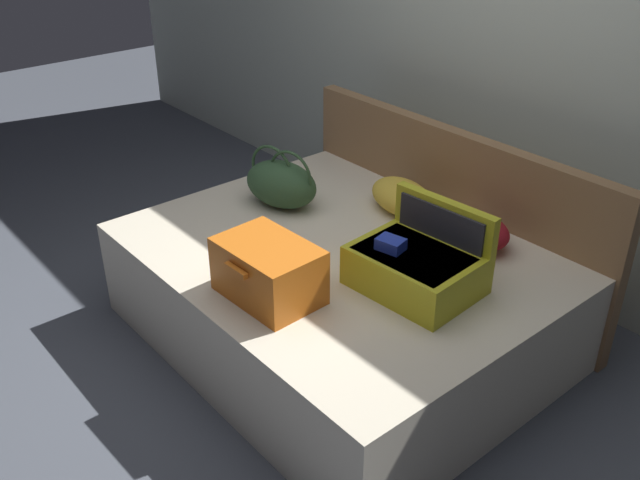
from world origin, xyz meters
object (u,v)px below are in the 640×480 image
(hard_case_medium, at_px, (269,270))
(pillow_near_headboard, at_px, (402,197))
(hard_case_large, at_px, (417,264))
(duffel_bag, at_px, (281,183))
(bed, at_px, (338,295))
(pillow_center_head, at_px, (471,229))

(hard_case_medium, relative_size, pillow_near_headboard, 1.10)
(hard_case_large, relative_size, duffel_bag, 1.16)
(bed, distance_m, hard_case_large, 0.59)
(duffel_bag, bearing_deg, pillow_center_head, 24.78)
(duffel_bag, height_order, pillow_near_headboard, duffel_bag)
(hard_case_large, height_order, hard_case_medium, hard_case_large)
(hard_case_large, relative_size, pillow_near_headboard, 1.34)
(bed, height_order, duffel_bag, duffel_bag)
(pillow_center_head, bearing_deg, hard_case_medium, -104.94)
(hard_case_large, bearing_deg, bed, -178.03)
(bed, bearing_deg, hard_case_medium, -78.54)
(bed, bearing_deg, duffel_bag, 170.69)
(hard_case_large, distance_m, duffel_bag, 1.02)
(bed, distance_m, pillow_center_head, 0.72)
(hard_case_large, bearing_deg, hard_case_medium, -128.16)
(hard_case_medium, xyz_separation_m, pillow_center_head, (0.27, 1.00, -0.04))
(bed, height_order, pillow_center_head, pillow_center_head)
(pillow_near_headboard, bearing_deg, pillow_center_head, -1.40)
(hard_case_large, bearing_deg, duffel_bag, 173.28)
(hard_case_large, bearing_deg, pillow_center_head, 96.28)
(duffel_bag, bearing_deg, hard_case_large, -2.40)
(bed, xyz_separation_m, hard_case_large, (0.45, 0.05, 0.37))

